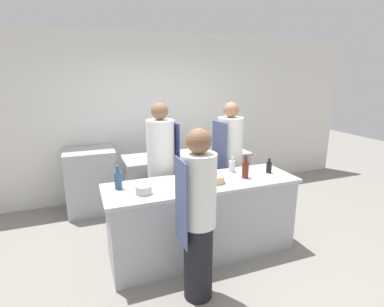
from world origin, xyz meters
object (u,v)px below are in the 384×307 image
stockpot (216,147)px  bowl_prep_small (217,179)px  bottle_sauce (184,175)px  bowl_mixing_large (144,190)px  oven_range (91,180)px  chef_at_stove (161,170)px  chef_at_prep_near (198,217)px  chef_at_pass_far (229,163)px  bottle_cooking_oil (201,171)px  bottle_olive_oil (245,169)px  bottle_wine (269,167)px  bottle_vinegar (232,166)px  bottle_water (118,180)px

stockpot → bowl_prep_small: bearing=-115.0°
bottle_sauce → bowl_mixing_large: 0.48m
oven_range → chef_at_stove: size_ratio=0.56×
chef_at_prep_near → bowl_mixing_large: size_ratio=9.82×
chef_at_prep_near → chef_at_pass_far: 1.71m
chef_at_prep_near → bottle_sauce: bearing=-8.0°
chef_at_stove → bottle_cooking_oil: bearing=14.0°
bowl_mixing_large → oven_range: bearing=104.0°
bowl_mixing_large → bowl_prep_small: bowl_mixing_large is taller
bowl_mixing_large → bottle_olive_oil: bearing=2.4°
bottle_sauce → bowl_prep_small: bearing=-6.9°
oven_range → chef_at_stove: 1.45m
chef_at_prep_near → chef_at_pass_far: (1.04, 1.36, 0.03)m
chef_at_pass_far → bottle_sauce: size_ratio=5.60×
bottle_olive_oil → chef_at_stove: bearing=139.7°
chef_at_pass_far → bottle_olive_oil: 0.78m
bottle_sauce → bottle_wine: bearing=2.4°
bottle_vinegar → bowl_mixing_large: bearing=-165.2°
bottle_water → bowl_mixing_large: bearing=-45.7°
chef_at_pass_far → bottle_olive_oil: bearing=157.0°
bottle_cooking_oil → bottle_water: (-0.92, 0.11, -0.02)m
bottle_olive_oil → bowl_prep_small: size_ratio=1.56×
bottle_olive_oil → bottle_sauce: size_ratio=0.90×
chef_at_prep_near → bottle_cooking_oil: chef_at_prep_near is taller
chef_at_stove → chef_at_pass_far: 1.02m
oven_range → bottle_wine: size_ratio=5.39×
bottle_vinegar → bottle_cooking_oil: bottle_cooking_oil is taller
chef_at_pass_far → bottle_cooking_oil: (-0.72, -0.68, 0.17)m
bottle_wine → bottle_sauce: bottle_sauce is taller
bowl_mixing_large → bowl_prep_small: bearing=1.4°
bottle_wine → stockpot: 1.16m
bowl_prep_small → bottle_water: bearing=168.9°
oven_range → bottle_vinegar: (1.66, -1.54, 0.50)m
oven_range → bowl_prep_small: 2.30m
bowl_prep_small → bottle_wine: bearing=6.9°
oven_range → bowl_mixing_large: 1.97m
bowl_mixing_large → bottle_water: bearing=134.3°
chef_at_prep_near → chef_at_stove: bearing=-0.4°
bottle_olive_oil → bottle_vinegar: size_ratio=1.43×
chef_at_pass_far → bowl_prep_small: size_ratio=9.70×
chef_at_stove → bottle_water: 0.83m
chef_at_pass_far → bottle_vinegar: (-0.22, -0.48, 0.12)m
oven_range → bottle_cooking_oil: (1.16, -1.73, 0.55)m
chef_at_stove → bowl_prep_small: chef_at_stove is taller
bowl_prep_small → bottle_sauce: bearing=173.1°
oven_range → bottle_water: (0.24, -1.62, 0.53)m
chef_at_stove → bottle_olive_oil: (0.84, -0.71, 0.14)m
bottle_vinegar → bottle_cooking_oil: bearing=-158.9°
chef_at_pass_far → bottle_olive_oil: size_ratio=6.20×
bottle_olive_oil → bowl_prep_small: bearing=-175.5°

